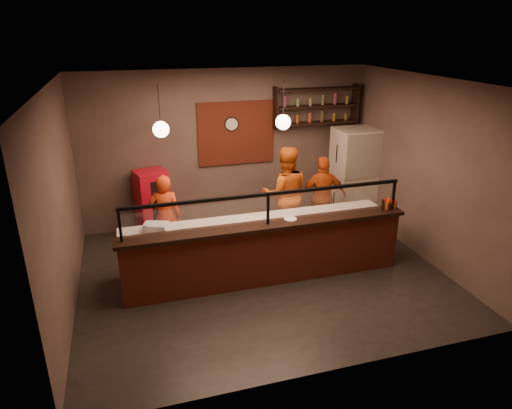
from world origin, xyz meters
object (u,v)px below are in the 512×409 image
object	(u,v)px
wall_clock	(231,124)
cook_right	(323,197)
red_cooler	(152,203)
pizza_dough	(251,221)
cook_mid	(285,195)
cook_left	(166,216)
condiment_caddy	(389,205)
pepper_mill	(383,205)
fridge	(353,175)

from	to	relation	value
wall_clock	cook_right	distance (m)	2.37
red_cooler	pizza_dough	distance (m)	2.45
wall_clock	cook_mid	world-z (taller)	wall_clock
cook_mid	pizza_dough	bearing A→B (deg)	55.87
cook_left	condiment_caddy	size ratio (longest dim) A/B	8.09
pepper_mill	pizza_dough	bearing A→B (deg)	165.67
wall_clock	red_cooler	distance (m)	2.26
cook_mid	pizza_dough	distance (m)	1.35
fridge	pizza_dough	size ratio (longest dim) A/B	4.20
wall_clock	cook_left	size ratio (longest dim) A/B	0.19
wall_clock	fridge	xyz separation A→B (m)	(2.50, -0.66, -1.11)
cook_left	condiment_caddy	distance (m)	3.93
pepper_mill	red_cooler	bearing A→B (deg)	145.76
cook_right	red_cooler	size ratio (longest dim) A/B	1.21
cook_left	fridge	xyz separation A→B (m)	(4.06, 0.66, 0.21)
cook_left	fridge	bearing A→B (deg)	-156.22
cook_mid	pepper_mill	bearing A→B (deg)	139.12
cook_left	cook_right	bearing A→B (deg)	-165.04
cook_right	fridge	world-z (taller)	fridge
condiment_caddy	cook_left	bearing A→B (deg)	159.21
cook_right	condiment_caddy	world-z (taller)	cook_right
cook_right	pepper_mill	size ratio (longest dim) A/B	8.03
cook_left	pizza_dough	size ratio (longest dim) A/B	3.30
fridge	pizza_dough	xyz separation A→B (m)	(-2.72, -1.58, -0.09)
red_cooler	wall_clock	bearing A→B (deg)	-4.76
cook_mid	condiment_caddy	size ratio (longest dim) A/B	9.78
cook_right	cook_left	bearing A→B (deg)	8.80
cook_left	pepper_mill	bearing A→B (deg)	171.66
red_cooler	cook_left	bearing A→B (deg)	-95.97
cook_mid	fridge	bearing A→B (deg)	-149.70
cook_left	condiment_caddy	world-z (taller)	cook_left
wall_clock	pizza_dough	xyz separation A→B (m)	(-0.22, -2.24, -1.19)
cook_right	fridge	size ratio (longest dim) A/B	0.82
pizza_dough	fridge	bearing A→B (deg)	30.18
condiment_caddy	red_cooler	bearing A→B (deg)	147.89
fridge	wall_clock	bearing A→B (deg)	166.25
fridge	red_cooler	bearing A→B (deg)	176.27
cook_mid	cook_left	bearing A→B (deg)	11.57
cook_mid	condiment_caddy	bearing A→B (deg)	144.71
wall_clock	cook_mid	bearing A→B (deg)	-60.46
cook_mid	fridge	size ratio (longest dim) A/B	0.95
wall_clock	pizza_dough	world-z (taller)	wall_clock
pizza_dough	condiment_caddy	bearing A→B (deg)	-11.43
cook_mid	condiment_caddy	xyz separation A→B (m)	(1.37, -1.42, 0.17)
cook_mid	red_cooler	distance (m)	2.65
red_cooler	pepper_mill	bearing A→B (deg)	-49.20
cook_left	cook_right	distance (m)	3.08
cook_right	condiment_caddy	size ratio (longest dim) A/B	8.49
cook_mid	red_cooler	world-z (taller)	cook_mid
wall_clock	cook_mid	xyz separation A→B (m)	(0.73, -1.29, -1.16)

